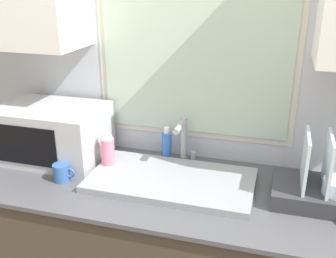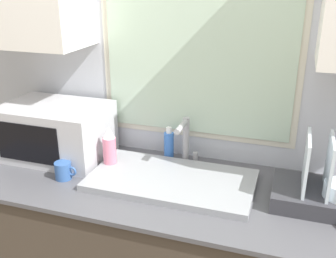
# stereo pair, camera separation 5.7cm
# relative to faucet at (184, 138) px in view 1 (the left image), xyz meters

# --- Properties ---
(wall_back) EXTENTS (6.00, 0.38, 2.60)m
(wall_back) POSITION_rel_faucet_xyz_m (0.02, 0.09, 0.34)
(wall_back) COLOR silver
(wall_back) RESTS_ON ground_plane
(sink_basin) EXTENTS (0.73, 0.39, 0.03)m
(sink_basin) POSITION_rel_faucet_xyz_m (-0.00, -0.20, -0.12)
(sink_basin) COLOR gray
(sink_basin) RESTS_ON countertop
(faucet) EXTENTS (0.08, 0.17, 0.23)m
(faucet) POSITION_rel_faucet_xyz_m (0.00, 0.00, 0.00)
(faucet) COLOR #99999E
(faucet) RESTS_ON countertop
(microwave) EXTENTS (0.52, 0.36, 0.27)m
(microwave) POSITION_rel_faucet_xyz_m (-0.65, -0.11, -0.00)
(microwave) COLOR #B2B2B7
(microwave) RESTS_ON countertop
(dish_rack) EXTENTS (0.32, 0.27, 0.29)m
(dish_rack) POSITION_rel_faucet_xyz_m (0.60, -0.19, -0.08)
(dish_rack) COLOR #333338
(dish_rack) RESTS_ON countertop
(spray_bottle) EXTENTS (0.06, 0.06, 0.21)m
(spray_bottle) POSITION_rel_faucet_xyz_m (-0.33, -0.16, -0.04)
(spray_bottle) COLOR #D8728C
(spray_bottle) RESTS_ON countertop
(soap_bottle) EXTENTS (0.05, 0.05, 0.17)m
(soap_bottle) POSITION_rel_faucet_xyz_m (-0.09, 0.02, -0.06)
(soap_bottle) COLOR blue
(soap_bottle) RESTS_ON countertop
(mug_near_sink) EXTENTS (0.11, 0.08, 0.08)m
(mug_near_sink) POSITION_rel_faucet_xyz_m (-0.48, -0.32, -0.10)
(mug_near_sink) COLOR #335999
(mug_near_sink) RESTS_ON countertop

